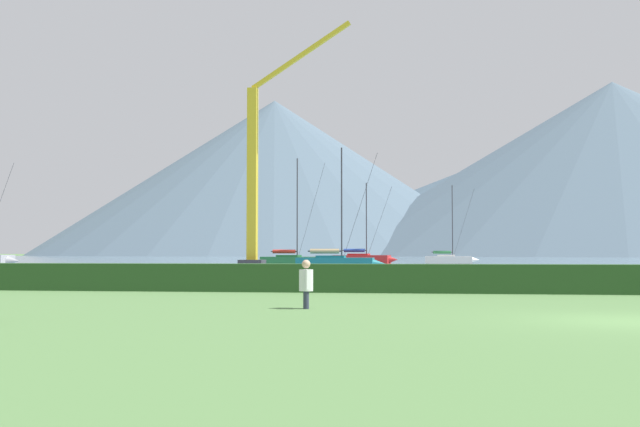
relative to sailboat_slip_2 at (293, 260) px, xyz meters
The scene contains 12 objects.
ground_plane 62.78m from the sailboat_slip_2, 73.44° to the right, with size 1000.00×1000.00×0.00m, color #517A42.
harbor_water 78.89m from the sailboat_slip_2, 76.89° to the left, with size 320.00×246.00×0.00m, color slate.
hedge_line 52.33m from the sailboat_slip_2, 70.00° to the right, with size 80.00×1.20×1.02m, color #284C23.
sailboat_slip_2 is the anchor object (origin of this frame).
sailboat_slip_3 15.39m from the sailboat_slip_2, 66.70° to the right, with size 7.23×2.21×10.01m.
sailboat_slip_5 27.39m from the sailboat_slip_2, 54.02° to the left, with size 6.82×2.29×9.88m.
sailboat_slip_7 18.04m from the sailboat_slip_2, 72.03° to the left, with size 7.96×3.25×9.87m.
person_seated_viewer 58.43m from the sailboat_slip_2, 79.67° to the right, with size 0.36×0.56×1.25m.
dock_crane 14.98m from the sailboat_slip_2, 93.13° to the right, with size 9.34×2.00×20.75m.
distant_hill_west_ridge 285.06m from the sailboat_slip_2, 83.50° to the left, with size 202.63×202.63×39.75m, color #425666.
distant_hill_central_peak 277.42m from the sailboat_slip_2, 70.89° to the left, with size 248.18×248.18×72.90m, color #4C6070.
distant_hill_east_ridge 278.78m from the sailboat_slip_2, 101.79° to the left, with size 215.03×215.03×71.02m, color #4C6070.
Camera 1 is at (-4.27, -17.01, 1.45)m, focal length 43.67 mm.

